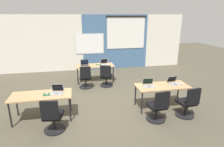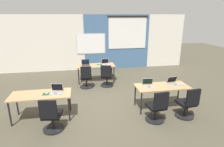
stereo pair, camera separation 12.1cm
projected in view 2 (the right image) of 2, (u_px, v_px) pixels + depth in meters
name	position (u px, v px, depth m)	size (l,w,h in m)	color
ground_plane	(102.00, 103.00, 6.11)	(24.00, 24.00, 0.00)	#4C4738
back_wall_assembly	(93.00, 42.00, 9.64)	(10.00, 0.27, 2.80)	silver
desk_near_left	(41.00, 96.00, 5.06)	(1.60, 0.70, 0.72)	tan
desk_near_right	(162.00, 88.00, 5.64)	(1.60, 0.70, 0.72)	tan
desk_far_center	(96.00, 66.00, 7.98)	(1.60, 0.70, 0.72)	tan
laptop_far_right	(106.00, 63.00, 8.09)	(0.36, 0.33, 0.23)	#B7B7BC
mousepad_far_right	(99.00, 65.00, 8.05)	(0.22, 0.19, 0.00)	#23512D
mouse_far_right	(99.00, 64.00, 8.05)	(0.07, 0.11, 0.03)	silver
chair_far_right	(107.00, 77.00, 7.46)	(0.55, 0.60, 0.92)	black
laptop_near_right_end	(174.00, 83.00, 5.75)	(0.36, 0.35, 0.22)	#9E9EA3
mouse_near_right_end	(182.00, 84.00, 5.74)	(0.09, 0.11, 0.03)	silver
chair_near_right_end	(187.00, 105.00, 5.16)	(0.52, 0.56, 0.92)	black
laptop_far_left	(86.00, 64.00, 7.94)	(0.33, 0.27, 0.24)	#333338
chair_far_left	(86.00, 79.00, 7.31)	(0.52, 0.55, 0.92)	black
laptop_near_right_inner	(148.00, 85.00, 5.59)	(0.36, 0.34, 0.23)	#9E9EA3
chair_near_right_inner	(157.00, 109.00, 4.96)	(0.52, 0.56, 0.92)	black
laptop_near_left_inner	(57.00, 91.00, 5.13)	(0.37, 0.33, 0.23)	#9E9EA3
mousepad_near_left_inner	(47.00, 94.00, 5.05)	(0.22, 0.19, 0.00)	#23512D
mouse_near_left_inner	(47.00, 93.00, 5.04)	(0.06, 0.10, 0.03)	#B2B2B7
chair_near_left_inner	(52.00, 118.00, 4.54)	(0.52, 0.57, 0.92)	black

